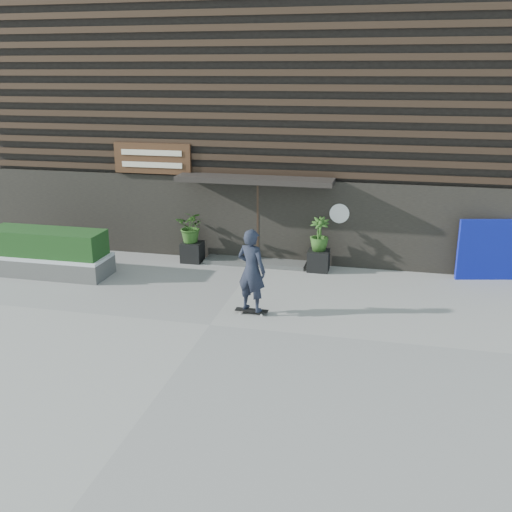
% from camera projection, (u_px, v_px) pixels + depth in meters
% --- Properties ---
extents(ground, '(80.00, 80.00, 0.00)m').
position_uv_depth(ground, '(210.00, 325.00, 13.44)').
color(ground, '#999691').
rests_on(ground, ground).
extents(entrance_step, '(3.00, 0.80, 0.12)m').
position_uv_depth(entrance_step, '(256.00, 262.00, 17.71)').
color(entrance_step, '#484846').
rests_on(entrance_step, ground).
extents(planter_pot_left, '(0.60, 0.60, 0.60)m').
position_uv_depth(planter_pot_left, '(192.00, 252.00, 17.86)').
color(planter_pot_left, black).
rests_on(planter_pot_left, ground).
extents(bamboo_left, '(0.86, 0.75, 0.96)m').
position_uv_depth(bamboo_left, '(192.00, 227.00, 17.62)').
color(bamboo_left, '#2D591E').
rests_on(bamboo_left, planter_pot_left).
extents(planter_pot_right, '(0.60, 0.60, 0.60)m').
position_uv_depth(planter_pot_right, '(318.00, 260.00, 17.04)').
color(planter_pot_right, black).
rests_on(planter_pot_right, ground).
extents(bamboo_right, '(0.54, 0.54, 0.96)m').
position_uv_depth(bamboo_right, '(319.00, 234.00, 16.81)').
color(bamboo_right, '#2D591E').
rests_on(bamboo_right, planter_pot_right).
extents(raised_bed, '(3.50, 1.20, 0.50)m').
position_uv_depth(raised_bed, '(49.00, 265.00, 16.78)').
color(raised_bed, '#4E4E4C').
rests_on(raised_bed, ground).
extents(snow_layer, '(3.50, 1.20, 0.08)m').
position_uv_depth(snow_layer, '(48.00, 255.00, 16.69)').
color(snow_layer, silver).
rests_on(snow_layer, raised_bed).
extents(hedge, '(3.30, 1.00, 0.70)m').
position_uv_depth(hedge, '(46.00, 242.00, 16.58)').
color(hedge, '#173C16').
rests_on(hedge, snow_layer).
extents(blue_tarp, '(1.78, 0.53, 1.69)m').
position_uv_depth(blue_tarp, '(491.00, 250.00, 16.16)').
color(blue_tarp, '#0C159F').
rests_on(blue_tarp, ground).
extents(building, '(18.00, 11.00, 8.00)m').
position_uv_depth(building, '(289.00, 114.00, 21.53)').
color(building, black).
rests_on(building, ground).
extents(skateboarder, '(0.83, 0.68, 2.06)m').
position_uv_depth(skateboarder, '(252.00, 271.00, 13.76)').
color(skateboarder, black).
rests_on(skateboarder, ground).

